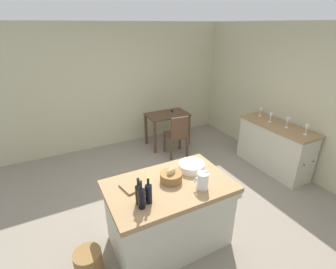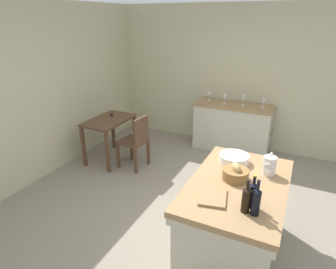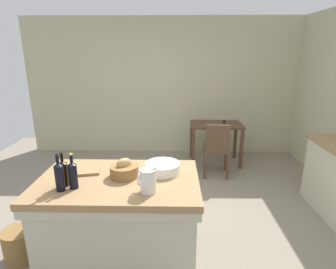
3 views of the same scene
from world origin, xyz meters
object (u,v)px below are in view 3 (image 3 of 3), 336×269
Objects in this scene: pitcher at (148,180)px; wicker_hamper at (20,245)px; writing_desk at (216,130)px; wine_bottle_dark at (73,174)px; wooden_chair at (217,148)px; island_table at (120,218)px; bread_basket at (124,170)px; cutting_board at (84,170)px; wine_bottle_amber at (63,173)px; wine_bottle_green at (59,176)px; wash_bowl at (163,168)px.

pitcher is 1.54m from wicker_hamper.
wine_bottle_dark is (-1.58, -2.67, 0.37)m from writing_desk.
island_table is at bearing -121.60° from wooden_chair.
bread_basket reaches higher than island_table.
cutting_board is 0.98× the size of wine_bottle_dark.
wooden_chair is at bearing 41.61° from wicker_hamper.
pitcher is 0.72m from wine_bottle_amber.
cutting_board is at bearing 79.66° from wine_bottle_green.
wash_bowl is at bearing 24.39° from wine_bottle_dark.
pitcher is 0.76m from cutting_board.
cutting_board is 0.35m from wine_bottle_dark.
bread_basket is at bearing 130.78° from pitcher.
wash_bowl is at bearing 24.44° from wine_bottle_green.
wine_bottle_dark is 1.02× the size of wine_bottle_amber.
writing_desk is at bearing 63.32° from island_table.
wooden_chair is 2.67m from wine_bottle_amber.
island_table is 4.52× the size of wine_bottle_green.
island_table is 1.59× the size of writing_desk.
cutting_board is 1.00× the size of wine_bottle_amber.
wicker_hamper is at bearing -165.94° from cutting_board.
pitcher reaches higher than writing_desk.
cutting_board is (-0.36, 0.15, 0.41)m from island_table.
wicker_hamper is at bearing 170.22° from pitcher.
cutting_board is (-1.54, -1.78, 0.40)m from wooden_chair.
bread_basket is (-0.24, 0.28, -0.04)m from pitcher.
writing_desk is at bearing 59.38° from wine_bottle_dark.
wine_bottle_dark reaches higher than writing_desk.
cutting_board is 0.98m from wicker_hamper.
cutting_board is at bearing 157.33° from island_table.
cutting_board reaches higher than island_table.
wine_bottle_green is at bearing -91.38° from wine_bottle_amber.
wine_bottle_dark is at bearing 24.80° from wine_bottle_green.
wine_bottle_dark is 1.08m from wicker_hamper.
wooden_chair is 2.73m from wine_bottle_green.
wooden_chair is 3.76× the size of pitcher.
cutting_board is (-0.65, 0.38, -0.09)m from pitcher.
pitcher is at bearing -30.55° from cutting_board.
writing_desk is 3.02× the size of wine_bottle_amber.
pitcher is 0.40m from wash_bowl.
cutting_board reaches higher than wicker_hamper.
wicker_hamper is at bearing 165.69° from wine_bottle_dark.
wooden_chair is at bearing 52.20° from wine_bottle_amber.
writing_desk is 3.39m from wicker_hamper.
pitcher is 0.79× the size of wine_bottle_dark.
bread_basket is (-0.34, -0.10, 0.02)m from wash_bowl.
wine_bottle_green is (-0.00, -0.08, 0.01)m from wine_bottle_amber.
wine_bottle_green is at bearing -155.56° from wash_bowl.
wooden_chair is (1.18, 1.92, 0.02)m from island_table.
pitcher is (-0.89, -2.16, 0.48)m from wooden_chair.
writing_desk is at bearing 63.81° from bread_basket.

